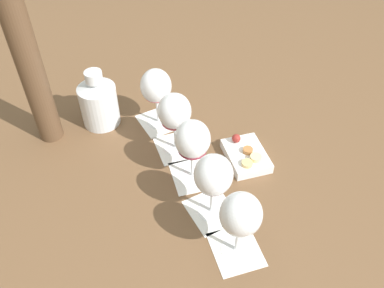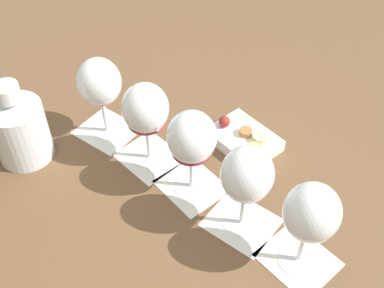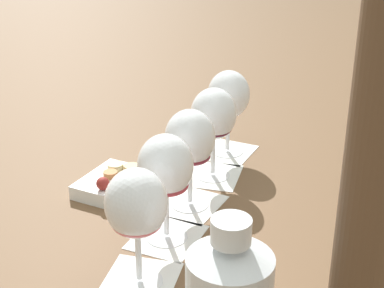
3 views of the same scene
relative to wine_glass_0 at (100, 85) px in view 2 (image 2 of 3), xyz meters
name	(u,v)px [view 2 (image 2 of 3)]	position (x,y,z in m)	size (l,w,h in m)	color
ground_plane	(192,186)	(0.22, 0.08, -0.12)	(8.00, 8.00, 0.00)	brown
tasting_card_0	(107,130)	(0.00, 0.00, -0.12)	(0.15, 0.14, 0.00)	white
tasting_card_1	(150,157)	(0.11, 0.04, -0.12)	(0.14, 0.13, 0.00)	white
tasting_card_2	(192,188)	(0.22, 0.08, -0.12)	(0.13, 0.12, 0.00)	white
tasting_card_3	(241,222)	(0.33, 0.11, -0.12)	(0.15, 0.14, 0.00)	white
tasting_card_4	(298,259)	(0.44, 0.15, -0.12)	(0.13, 0.12, 0.00)	white
wine_glass_0	(100,85)	(0.00, 0.00, 0.00)	(0.09, 0.09, 0.18)	white
wine_glass_1	(146,111)	(0.11, 0.04, 0.00)	(0.09, 0.09, 0.18)	white
wine_glass_2	(192,142)	(0.22, 0.08, 0.00)	(0.09, 0.09, 0.18)	white
wine_glass_3	(247,178)	(0.33, 0.11, 0.00)	(0.09, 0.09, 0.18)	white
wine_glass_4	(311,216)	(0.44, 0.15, 0.00)	(0.09, 0.09, 0.18)	white
ceramic_vase	(18,127)	(-0.02, -0.16, -0.05)	(0.11, 0.11, 0.17)	silver
snack_dish	(244,139)	(0.17, 0.23, -0.11)	(0.15, 0.12, 0.05)	white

